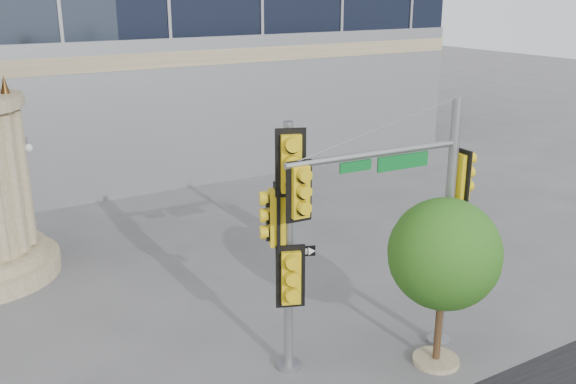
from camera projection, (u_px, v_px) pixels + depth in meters
ground at (334, 367)px, 13.87m from camera, size 120.00×120.00×0.00m
main_signal_pole at (412, 205)px, 13.30m from camera, size 4.41×0.65×5.69m
secondary_signal_pole at (287, 233)px, 12.78m from camera, size 0.92×0.89×5.40m
street_tree at (445, 258)px, 13.33m from camera, size 2.41×2.35×3.75m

